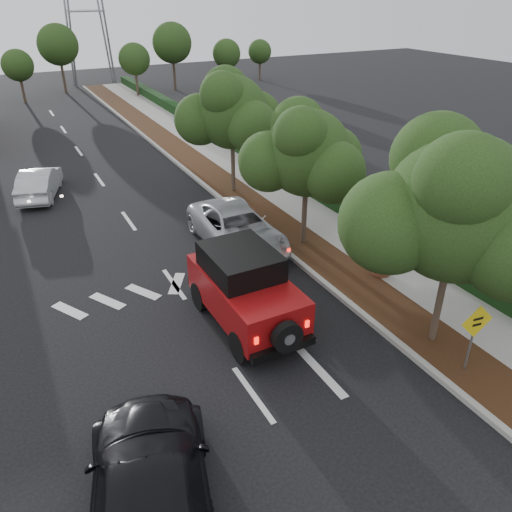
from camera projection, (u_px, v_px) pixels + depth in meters
ground at (253, 394)px, 12.66m from camera, size 120.00×120.00×0.00m
curb at (224, 201)px, 23.85m from camera, size 0.20×70.00×0.15m
planting_strip at (242, 198)px, 24.27m from camera, size 1.80×70.00×0.12m
sidewalk at (276, 191)px, 25.04m from camera, size 2.00×70.00×0.12m
hedge at (300, 180)px, 25.45m from camera, size 0.80×70.00×0.80m
transmission_tower at (95, 85)px, 52.53m from camera, size 7.00×4.00×28.00m
street_tree_near at (431, 341)px, 14.55m from camera, size 3.80×3.80×5.92m
street_tree_mid at (303, 244)px, 20.01m from camera, size 3.20×3.20×5.32m
street_tree_far at (234, 192)px, 25.08m from camera, size 3.40×3.40×5.62m
red_jeep at (242, 287)px, 14.92m from camera, size 2.13×4.69×2.38m
silver_suv_ahead at (237, 229)px, 19.50m from camera, size 2.75×5.62×1.54m
black_suv_oncoming at (151, 497)px, 9.18m from camera, size 3.77×6.20×1.68m
silver_sedan_oncoming at (39, 183)px, 24.28m from camera, size 2.65×4.52×1.41m
speed_hump_sign at (475, 330)px, 12.70m from camera, size 0.96×0.15×2.05m
terracotta_planter at (383, 254)px, 17.33m from camera, size 0.79×0.79×1.38m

